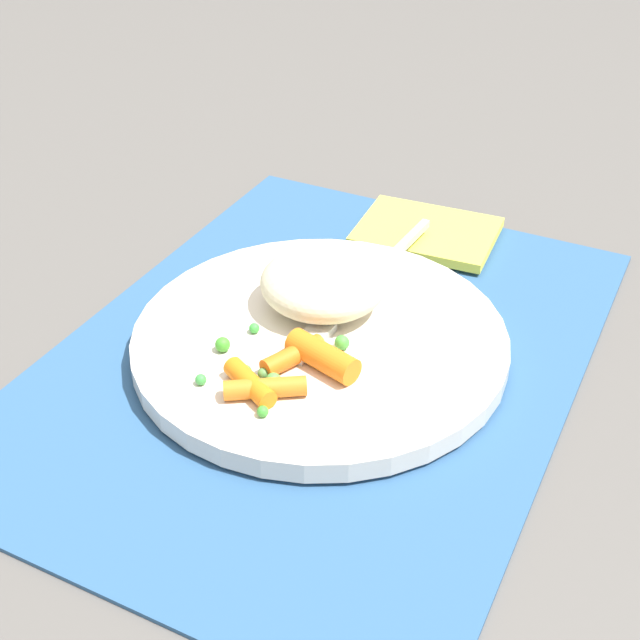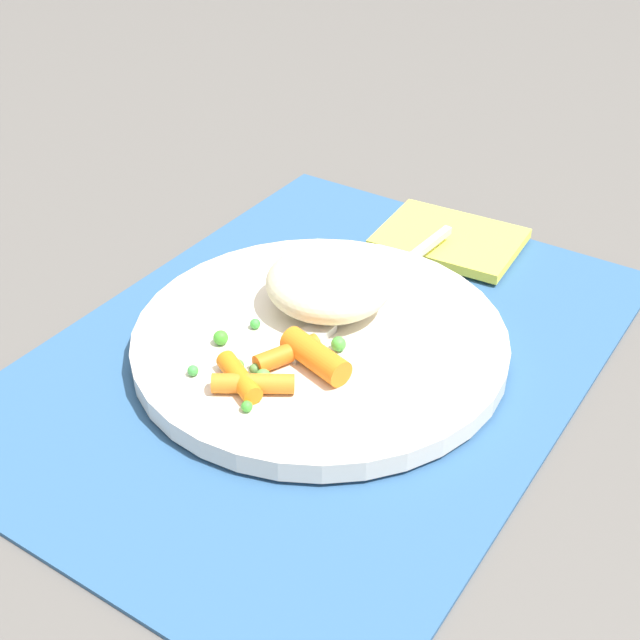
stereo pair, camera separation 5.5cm
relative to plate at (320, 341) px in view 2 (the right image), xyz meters
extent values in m
plane|color=#565451|center=(0.00, 0.00, -0.01)|extent=(2.40, 2.40, 0.00)
cube|color=#2D5684|center=(0.00, 0.00, -0.01)|extent=(0.45, 0.33, 0.01)
cylinder|color=silver|center=(0.00, 0.00, 0.00)|extent=(0.25, 0.25, 0.01)
ellipsoid|color=beige|center=(-0.03, -0.01, 0.03)|extent=(0.08, 0.09, 0.04)
cylinder|color=orange|center=(0.03, 0.02, 0.02)|extent=(0.03, 0.05, 0.02)
cylinder|color=orange|center=(0.07, -0.01, 0.01)|extent=(0.03, 0.04, 0.01)
cylinder|color=orange|center=(0.04, 0.00, 0.01)|extent=(0.05, 0.03, 0.01)
cylinder|color=orange|center=(0.07, 0.00, 0.01)|extent=(0.04, 0.05, 0.01)
sphere|color=#549E39|center=(0.06, -0.02, 0.01)|extent=(0.01, 0.01, 0.01)
sphere|color=#4C9541|center=(0.03, 0.02, 0.01)|extent=(0.01, 0.01, 0.01)
sphere|color=green|center=(0.09, 0.01, 0.01)|extent=(0.01, 0.01, 0.01)
sphere|color=green|center=(0.02, -0.04, 0.01)|extent=(0.01, 0.01, 0.01)
sphere|color=green|center=(0.05, -0.05, 0.01)|extent=(0.01, 0.01, 0.01)
sphere|color=#56A943|center=(0.06, 0.00, 0.01)|extent=(0.01, 0.01, 0.01)
sphere|color=green|center=(0.01, 0.02, 0.01)|extent=(0.01, 0.01, 0.01)
sphere|color=#538D47|center=(0.06, -0.01, 0.01)|extent=(0.01, 0.01, 0.01)
sphere|color=green|center=(0.08, -0.04, 0.01)|extent=(0.01, 0.01, 0.01)
cube|color=beige|center=(0.02, 0.00, 0.01)|extent=(0.05, 0.02, 0.01)
cube|color=beige|center=(-0.09, 0.01, 0.01)|extent=(0.16, 0.02, 0.01)
cube|color=#EAE54C|center=(-0.18, 0.01, 0.00)|extent=(0.09, 0.12, 0.01)
camera|label=1|loc=(0.42, 0.21, 0.35)|focal=48.90mm
camera|label=2|loc=(0.40, 0.26, 0.35)|focal=48.90mm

